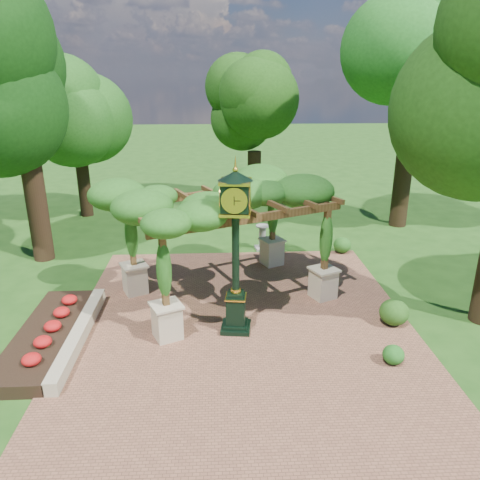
{
  "coord_description": "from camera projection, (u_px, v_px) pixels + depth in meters",
  "views": [
    {
      "loc": [
        -0.72,
        -11.12,
        7.06
      ],
      "look_at": [
        0.0,
        2.5,
        2.2
      ],
      "focal_mm": 35.0,
      "sensor_mm": 36.0,
      "label": 1
    }
  ],
  "objects": [
    {
      "name": "tree_east_far",
      "position": [
        415.0,
        73.0,
        20.74
      ],
      "size": [
        5.02,
        5.02,
        10.34
      ],
      "color": "#2F2012",
      "rests_on": "ground"
    },
    {
      "name": "shrub_back",
      "position": [
        342.0,
        245.0,
        19.36
      ],
      "size": [
        0.9,
        0.9,
        0.65
      ],
      "primitive_type": "ellipsoid",
      "rotation": [
        0.0,
        0.0,
        -0.29
      ],
      "color": "#215518",
      "rests_on": "brick_plaza"
    },
    {
      "name": "tree_north",
      "position": [
        255.0,
        107.0,
        24.84
      ],
      "size": [
        3.95,
        3.95,
        7.86
      ],
      "color": "#372316",
      "rests_on": "ground"
    },
    {
      "name": "shrub_front",
      "position": [
        393.0,
        355.0,
        11.95
      ],
      "size": [
        0.73,
        0.73,
        0.5
      ],
      "primitive_type": "ellipsoid",
      "rotation": [
        0.0,
        0.0,
        -0.42
      ],
      "color": "#1E5C1A",
      "rests_on": "brick_plaza"
    },
    {
      "name": "flower_bed",
      "position": [
        47.0,
        336.0,
        13.01
      ],
      "size": [
        1.5,
        5.0,
        0.36
      ],
      "primitive_type": "cube",
      "color": "red",
      "rests_on": "ground"
    },
    {
      "name": "pergola",
      "position": [
        227.0,
        203.0,
        14.69
      ],
      "size": [
        7.33,
        6.16,
        3.95
      ],
      "rotation": [
        0.0,
        0.0,
        0.43
      ],
      "color": "beige",
      "rests_on": "brick_plaza"
    },
    {
      "name": "ground",
      "position": [
        245.0,
        346.0,
        12.87
      ],
      "size": [
        120.0,
        120.0,
        0.0
      ],
      "primitive_type": "plane",
      "color": "#1E4714",
      "rests_on": "ground"
    },
    {
      "name": "sundial",
      "position": [
        262.0,
        239.0,
        19.8
      ],
      "size": [
        0.66,
        0.66,
        1.06
      ],
      "rotation": [
        0.0,
        0.0,
        0.13
      ],
      "color": "#9A9A92",
      "rests_on": "ground"
    },
    {
      "name": "shrub_mid",
      "position": [
        394.0,
        312.0,
        13.79
      ],
      "size": [
        0.96,
        0.96,
        0.77
      ],
      "primitive_type": "ellipsoid",
      "rotation": [
        0.0,
        0.0,
        0.13
      ],
      "color": "#245016",
      "rests_on": "brick_plaza"
    },
    {
      "name": "border_wall",
      "position": [
        79.0,
        334.0,
        13.05
      ],
      "size": [
        0.35,
        5.0,
        0.4
      ],
      "primitive_type": "cube",
      "color": "#C6B793",
      "rests_on": "ground"
    },
    {
      "name": "pedestal_clock",
      "position": [
        236.0,
        238.0,
        12.68
      ],
      "size": [
        1.05,
        1.05,
        4.76
      ],
      "rotation": [
        0.0,
        0.0,
        -0.13
      ],
      "color": "black",
      "rests_on": "brick_plaza"
    },
    {
      "name": "tree_west_far",
      "position": [
        76.0,
        113.0,
        22.96
      ],
      "size": [
        4.05,
        4.05,
        7.63
      ],
      "color": "black",
      "rests_on": "ground"
    },
    {
      "name": "tree_west_near",
      "position": [
        18.0,
        78.0,
        16.6
      ],
      "size": [
        5.08,
        5.08,
        10.06
      ],
      "color": "#382316",
      "rests_on": "ground"
    },
    {
      "name": "brick_plaza",
      "position": [
        243.0,
        326.0,
        13.8
      ],
      "size": [
        10.0,
        12.0,
        0.04
      ],
      "primitive_type": "cube",
      "color": "brown",
      "rests_on": "ground"
    }
  ]
}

